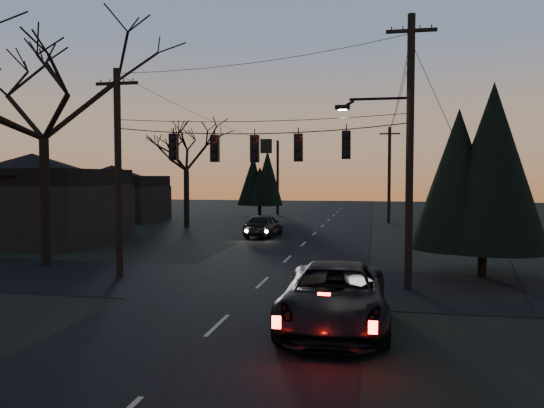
% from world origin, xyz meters
% --- Properties ---
extents(ground_plane, '(160.00, 160.00, 0.00)m').
position_xyz_m(ground_plane, '(0.00, 0.00, 0.00)').
color(ground_plane, black).
extents(main_road, '(8.00, 120.00, 0.02)m').
position_xyz_m(main_road, '(0.00, 20.00, 0.01)').
color(main_road, black).
rests_on(main_road, ground).
extents(cross_road, '(60.00, 7.00, 0.02)m').
position_xyz_m(cross_road, '(0.00, 10.00, 0.01)').
color(cross_road, black).
rests_on(cross_road, ground).
extents(utility_pole_right, '(5.00, 0.30, 10.00)m').
position_xyz_m(utility_pole_right, '(5.50, 10.00, 0.00)').
color(utility_pole_right, black).
rests_on(utility_pole_right, ground).
extents(utility_pole_left, '(1.80, 0.30, 8.50)m').
position_xyz_m(utility_pole_left, '(-6.00, 10.00, 0.00)').
color(utility_pole_left, black).
rests_on(utility_pole_left, ground).
extents(utility_pole_far_r, '(1.80, 0.30, 8.50)m').
position_xyz_m(utility_pole_far_r, '(5.50, 38.00, 0.00)').
color(utility_pole_far_r, black).
rests_on(utility_pole_far_r, ground).
extents(utility_pole_far_l, '(0.30, 0.30, 8.00)m').
position_xyz_m(utility_pole_far_l, '(-6.00, 46.00, 0.00)').
color(utility_pole_far_l, black).
rests_on(utility_pole_far_l, ground).
extents(span_signal_assembly, '(11.50, 0.44, 1.55)m').
position_xyz_m(span_signal_assembly, '(-0.24, 10.00, 5.28)').
color(span_signal_assembly, black).
rests_on(span_signal_assembly, ground).
extents(bare_tree_left, '(9.28, 9.28, 11.74)m').
position_xyz_m(bare_tree_left, '(-10.67, 11.96, 8.21)').
color(bare_tree_left, black).
rests_on(bare_tree_left, ground).
extents(evergreen_right, '(4.48, 4.48, 7.20)m').
position_xyz_m(evergreen_right, '(8.63, 12.91, 4.19)').
color(evergreen_right, black).
rests_on(evergreen_right, ground).
extents(bare_tree_dist, '(6.30, 6.30, 9.27)m').
position_xyz_m(bare_tree_dist, '(-10.85, 31.12, 6.47)').
color(bare_tree_dist, black).
rests_on(bare_tree_dist, ground).
extents(evergreen_dist, '(3.93, 3.93, 6.27)m').
position_xyz_m(evergreen_dist, '(-7.38, 43.22, 3.73)').
color(evergreen_dist, black).
rests_on(evergreen_dist, ground).
extents(house_left_near, '(10.00, 8.00, 5.60)m').
position_xyz_m(house_left_near, '(-17.00, 20.00, 2.80)').
color(house_left_near, black).
rests_on(house_left_near, ground).
extents(house_left_far, '(9.00, 7.00, 5.20)m').
position_xyz_m(house_left_far, '(-20.00, 36.00, 2.60)').
color(house_left_far, black).
rests_on(house_left_far, ground).
extents(suv_near, '(2.98, 6.20, 1.70)m').
position_xyz_m(suv_near, '(3.20, 4.47, 0.85)').
color(suv_near, black).
rests_on(suv_near, ground).
extents(sedan_oncoming_a, '(2.21, 4.77, 1.58)m').
position_xyz_m(sedan_oncoming_a, '(-3.20, 25.41, 0.79)').
color(sedan_oncoming_a, black).
rests_on(sedan_oncoming_a, ground).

